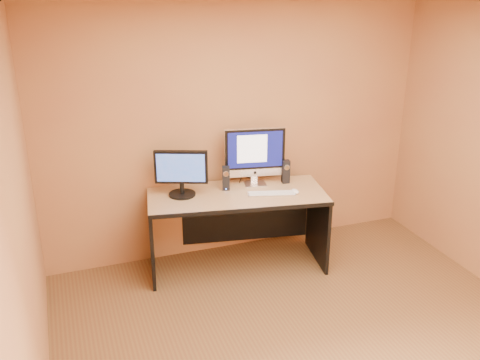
# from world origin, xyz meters

# --- Properties ---
(floor) EXTENTS (4.00, 4.00, 0.00)m
(floor) POSITION_xyz_m (0.00, 0.00, 0.00)
(floor) COLOR brown
(floor) RESTS_ON ground
(walls) EXTENTS (4.00, 4.00, 2.60)m
(walls) POSITION_xyz_m (0.00, 0.00, 1.30)
(walls) COLOR #A97844
(walls) RESTS_ON ground
(ceiling) EXTENTS (4.00, 4.00, 0.00)m
(ceiling) POSITION_xyz_m (0.00, 0.00, 2.60)
(ceiling) COLOR white
(ceiling) RESTS_ON walls
(desk) EXTENTS (1.82, 1.03, 0.79)m
(desk) POSITION_xyz_m (-0.15, 1.57, 0.40)
(desk) COLOR tan
(desk) RESTS_ON ground
(imac) EXTENTS (0.64, 0.34, 0.59)m
(imac) POSITION_xyz_m (0.10, 1.74, 1.09)
(imac) COLOR silver
(imac) RESTS_ON desk
(second_monitor) EXTENTS (0.57, 0.43, 0.45)m
(second_monitor) POSITION_xyz_m (-0.66, 1.70, 1.02)
(second_monitor) COLOR black
(second_monitor) RESTS_ON desk
(speaker_left) EXTENTS (0.09, 0.10, 0.24)m
(speaker_left) POSITION_xyz_m (-0.22, 1.71, 0.91)
(speaker_left) COLOR black
(speaker_left) RESTS_ON desk
(speaker_right) EXTENTS (0.08, 0.09, 0.24)m
(speaker_right) POSITION_xyz_m (0.41, 1.68, 0.91)
(speaker_right) COLOR black
(speaker_right) RESTS_ON desk
(keyboard) EXTENTS (0.48, 0.24, 0.02)m
(keyboard) POSITION_xyz_m (0.15, 1.43, 0.80)
(keyboard) COLOR silver
(keyboard) RESTS_ON desk
(mouse) EXTENTS (0.06, 0.11, 0.04)m
(mouse) POSITION_xyz_m (0.38, 1.39, 0.81)
(mouse) COLOR white
(mouse) RESTS_ON desk
(cable_a) EXTENTS (0.10, 0.22, 0.01)m
(cable_a) POSITION_xyz_m (0.12, 1.87, 0.80)
(cable_a) COLOR black
(cable_a) RESTS_ON desk
(cable_b) EXTENTS (0.10, 0.18, 0.01)m
(cable_b) POSITION_xyz_m (0.01, 1.90, 0.80)
(cable_b) COLOR black
(cable_b) RESTS_ON desk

